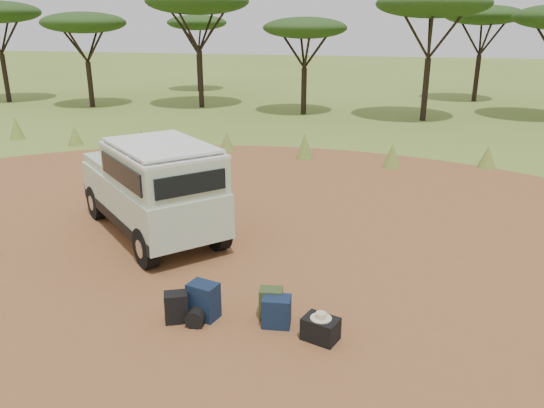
% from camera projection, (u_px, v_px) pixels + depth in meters
% --- Properties ---
extents(ground, '(140.00, 140.00, 0.00)m').
position_uv_depth(ground, '(214.00, 263.00, 10.48)').
color(ground, olive).
rests_on(ground, ground).
extents(dirt_clearing, '(23.00, 23.00, 0.01)m').
position_uv_depth(dirt_clearing, '(214.00, 263.00, 10.48)').
color(dirt_clearing, brown).
rests_on(dirt_clearing, ground).
extents(grass_fringe, '(36.60, 1.60, 0.90)m').
position_uv_depth(grass_fringe, '(307.00, 148.00, 18.24)').
color(grass_fringe, olive).
rests_on(grass_fringe, ground).
extents(acacia_treeline, '(46.70, 13.20, 6.26)m').
position_uv_depth(acacia_treeline, '(365.00, 15.00, 26.81)').
color(acacia_treeline, black).
rests_on(acacia_treeline, ground).
extents(safari_vehicle, '(4.51, 4.27, 2.19)m').
position_uv_depth(safari_vehicle, '(153.00, 189.00, 11.54)').
color(safari_vehicle, '#ACC4A7').
rests_on(safari_vehicle, ground).
extents(backpack_black, '(0.44, 0.40, 0.50)m').
position_uv_depth(backpack_black, '(176.00, 307.00, 8.35)').
color(backpack_black, black).
rests_on(backpack_black, ground).
extents(backpack_navy, '(0.52, 0.42, 0.60)m').
position_uv_depth(backpack_navy, '(204.00, 301.00, 8.44)').
color(backpack_navy, '#13233E').
rests_on(backpack_navy, ground).
extents(backpack_olive, '(0.41, 0.33, 0.51)m').
position_uv_depth(backpack_olive, '(271.00, 303.00, 8.45)').
color(backpack_olive, '#32431F').
rests_on(backpack_olive, ground).
extents(duffel_navy, '(0.48, 0.38, 0.49)m').
position_uv_depth(duffel_navy, '(277.00, 312.00, 8.23)').
color(duffel_navy, '#13233E').
rests_on(duffel_navy, ground).
extents(hard_case, '(0.60, 0.50, 0.36)m').
position_uv_depth(hard_case, '(321.00, 329.00, 7.88)').
color(hard_case, black).
rests_on(hard_case, ground).
extents(stuff_sack, '(0.32, 0.32, 0.29)m').
position_uv_depth(stuff_sack, '(196.00, 317.00, 8.28)').
color(stuff_sack, black).
rests_on(stuff_sack, ground).
extents(safari_hat, '(0.32, 0.32, 0.09)m').
position_uv_depth(safari_hat, '(321.00, 316.00, 7.81)').
color(safari_hat, beige).
rests_on(safari_hat, hard_case).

